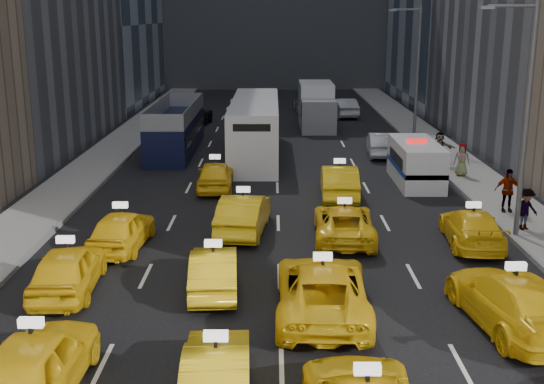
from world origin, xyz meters
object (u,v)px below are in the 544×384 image
at_px(city_bus, 255,128).
at_px(nypd_van, 416,163).
at_px(double_decker, 176,128).
at_px(box_truck, 317,106).

bearing_deg(city_bus, nypd_van, -43.66).
height_order(double_decker, city_bus, city_bus).
xyz_separation_m(double_decker, city_bus, (5.07, -1.31, 0.18)).
xyz_separation_m(nypd_van, box_truck, (-4.03, 18.01, 0.61)).
bearing_deg(nypd_van, box_truck, 105.09).
bearing_deg(city_bus, box_truck, 64.07).
distance_m(city_bus, box_truck, 11.80).
height_order(double_decker, box_truck, box_truck).
height_order(city_bus, box_truck, city_bus).
xyz_separation_m(nypd_van, double_decker, (-13.55, 8.40, 0.49)).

